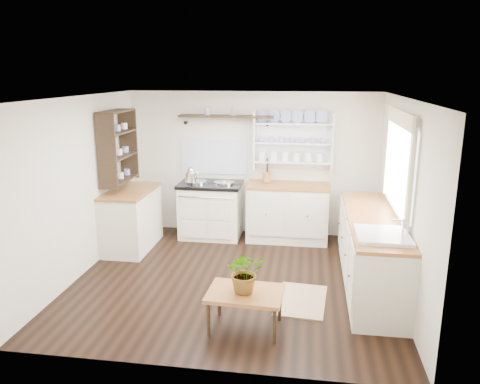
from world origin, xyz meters
TOP-DOWN VIEW (x-y plane):
  - floor at (0.00, 0.00)m, footprint 4.00×3.80m
  - wall_back at (0.00, 1.90)m, footprint 4.00×0.02m
  - wall_right at (2.00, 0.00)m, footprint 0.02×3.80m
  - wall_left at (-2.00, 0.00)m, footprint 0.02×3.80m
  - ceiling at (0.00, 0.00)m, footprint 4.00×3.80m
  - window at (1.95, 0.15)m, footprint 0.08×1.55m
  - aga_cooker at (-0.63, 1.57)m, footprint 0.99×0.69m
  - back_cabinets at (0.60, 1.60)m, footprint 1.27×0.63m
  - right_cabinets at (1.70, 0.10)m, footprint 0.62×2.43m
  - belfast_sink at (1.70, -0.65)m, footprint 0.55×0.60m
  - left_cabinets at (-1.70, 0.90)m, footprint 0.62×1.13m
  - plate_rack at (0.65, 1.86)m, footprint 1.20×0.22m
  - high_shelf at (-0.40, 1.78)m, footprint 1.50×0.29m
  - left_shelving at (-1.84, 0.90)m, footprint 0.28×0.80m
  - kettle at (-0.91, 1.45)m, footprint 0.18×0.18m
  - utensil_crock at (0.26, 1.68)m, footprint 0.13×0.13m
  - center_table at (0.31, -1.15)m, footprint 0.79×0.58m
  - potted_plant at (0.31, -1.15)m, footprint 0.47×0.44m
  - floor_rug at (0.87, -0.46)m, footprint 0.62×0.89m

SIDE VIEW (x-z plane):
  - floor at x=0.00m, z-range -0.01..0.01m
  - floor_rug at x=0.87m, z-range 0.00..0.02m
  - center_table at x=0.31m, z-range 0.16..0.58m
  - aga_cooker at x=-0.63m, z-range -0.01..0.91m
  - right_cabinets at x=1.70m, z-range 0.01..0.91m
  - left_cabinets at x=-1.70m, z-range 0.01..0.91m
  - back_cabinets at x=0.60m, z-range 0.01..0.91m
  - potted_plant at x=0.31m, z-range 0.41..0.85m
  - belfast_sink at x=1.70m, z-range 0.58..1.03m
  - utensil_crock at x=0.26m, z-range 0.91..1.07m
  - kettle at x=-0.91m, z-range 0.93..1.16m
  - wall_back at x=0.00m, z-range 0.00..2.30m
  - wall_right at x=2.00m, z-range 0.00..2.30m
  - wall_left at x=-2.00m, z-range 0.00..2.30m
  - left_shelving at x=-1.84m, z-range 1.02..2.08m
  - plate_rack at x=0.65m, z-range 1.11..2.01m
  - window at x=1.95m, z-range 0.95..2.17m
  - high_shelf at x=-0.40m, z-range 1.83..1.99m
  - ceiling at x=0.00m, z-range 2.29..2.30m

